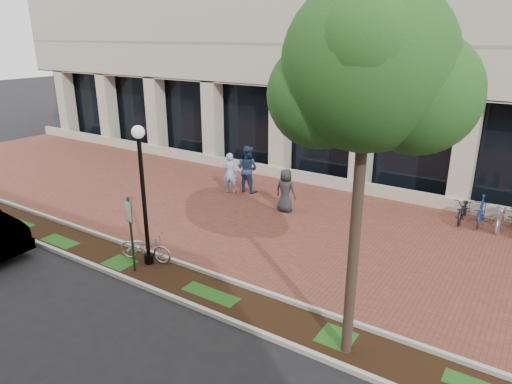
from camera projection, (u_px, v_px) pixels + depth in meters
The scene contains 13 objects.
ground at pixel (259, 216), 17.01m from camera, with size 120.00×120.00×0.00m, color black.
brick_plaza at pixel (259, 215), 17.01m from camera, with size 40.00×9.00×0.01m, color brown.
planting_strip at pixel (159, 274), 12.86m from camera, with size 40.00×1.50×0.01m, color black.
curb_plaza_side at pixel (177, 262), 13.43m from camera, with size 40.00×0.12×0.12m, color #B8B7AD.
curb_street_side at pixel (139, 284), 12.25m from camera, with size 40.00×0.12×0.12m, color #B8B7AD.
parking_sign at pixel (130, 225), 12.56m from camera, with size 0.34×0.07×2.25m.
lamppost at pixel (143, 189), 12.72m from camera, with size 0.36×0.36×4.11m.
street_tree at pixel (370, 78), 7.89m from camera, with size 3.63×3.03×7.42m.
locked_bicycle at pixel (145, 247), 13.49m from camera, with size 0.59×1.68×0.88m, color #B5B5B9.
pedestrian_left at pixel (230, 173), 19.15m from camera, with size 0.64×0.42×1.75m, color #8EA9D5.
pedestrian_mid at pixel (247, 169), 19.29m from camera, with size 0.98×0.76×2.01m, color navy.
pedestrian_right at pixel (286, 191), 17.16m from camera, with size 0.81×0.53×1.66m, color #27272C.
bollard at pixel (499, 222), 15.17m from camera, with size 0.12×0.12×0.94m.
Camera 1 is at (8.53, -13.27, 6.43)m, focal length 32.00 mm.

